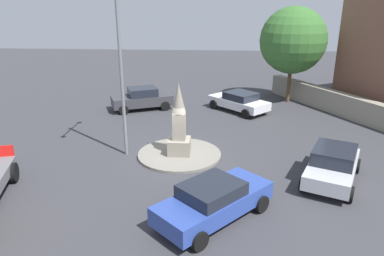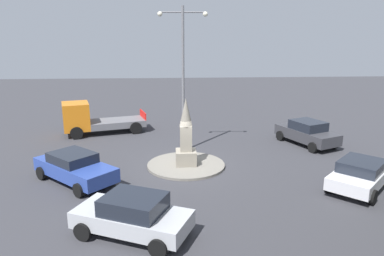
# 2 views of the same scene
# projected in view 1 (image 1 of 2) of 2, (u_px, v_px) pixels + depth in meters

# --- Properties ---
(ground_plane) EXTENTS (80.00, 80.00, 0.00)m
(ground_plane) POSITION_uv_depth(u_px,v_px,m) (179.00, 155.00, 17.81)
(ground_plane) COLOR #38383D
(traffic_island) EXTENTS (4.12, 4.12, 0.13)m
(traffic_island) POSITION_uv_depth(u_px,v_px,m) (179.00, 154.00, 17.79)
(traffic_island) COLOR gray
(traffic_island) RESTS_ON ground
(monument) EXTENTS (1.07, 1.07, 3.55)m
(monument) POSITION_uv_depth(u_px,v_px,m) (179.00, 126.00, 17.29)
(monument) COLOR gray
(monument) RESTS_ON traffic_island
(streetlamp) EXTENTS (2.78, 0.28, 8.34)m
(streetlamp) POSITION_uv_depth(u_px,v_px,m) (120.00, 54.00, 16.29)
(streetlamp) COLOR slate
(streetlamp) RESTS_ON ground
(car_dark_grey_approaching) EXTENTS (3.24, 4.49, 1.54)m
(car_dark_grey_approaching) POSITION_uv_depth(u_px,v_px,m) (142.00, 98.00, 25.13)
(car_dark_grey_approaching) COLOR #38383D
(car_dark_grey_approaching) RESTS_ON ground
(car_silver_passing) EXTENTS (4.41, 3.27, 1.48)m
(car_silver_passing) POSITION_uv_depth(u_px,v_px,m) (333.00, 164.00, 15.06)
(car_silver_passing) COLOR #B7BABF
(car_silver_passing) RESTS_ON ground
(car_white_parked_right) EXTENTS (4.28, 4.30, 1.36)m
(car_white_parked_right) POSITION_uv_depth(u_px,v_px,m) (239.00, 101.00, 24.70)
(car_white_parked_right) COLOR silver
(car_white_parked_right) RESTS_ON ground
(car_blue_parked_left) EXTENTS (4.45, 4.32, 1.42)m
(car_blue_parked_left) POSITION_uv_depth(u_px,v_px,m) (214.00, 200.00, 12.41)
(car_blue_parked_left) COLOR #2D479E
(car_blue_parked_left) RESTS_ON ground
(stone_boundary_wall) EXTENTS (14.92, 8.94, 1.47)m
(stone_boundary_wall) POSITION_uv_depth(u_px,v_px,m) (360.00, 110.00, 22.65)
(stone_boundary_wall) COLOR gray
(stone_boundary_wall) RESTS_ON ground
(tree_near_wall) EXTENTS (4.77, 4.77, 6.94)m
(tree_near_wall) POSITION_uv_depth(u_px,v_px,m) (293.00, 40.00, 25.76)
(tree_near_wall) COLOR brown
(tree_near_wall) RESTS_ON ground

